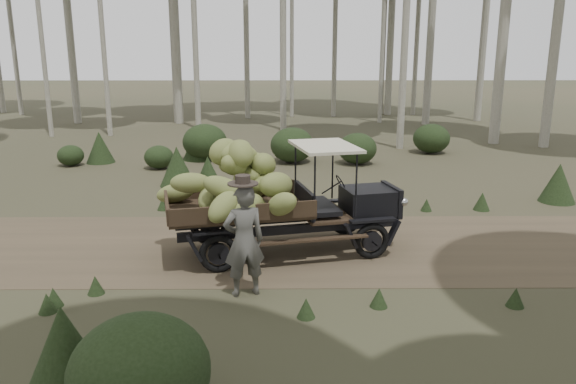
# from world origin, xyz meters

# --- Properties ---
(ground) EXTENTS (120.00, 120.00, 0.00)m
(ground) POSITION_xyz_m (0.00, 0.00, 0.00)
(ground) COLOR #473D2B
(ground) RESTS_ON ground
(dirt_track) EXTENTS (70.00, 4.00, 0.01)m
(dirt_track) POSITION_xyz_m (0.00, 0.00, 0.00)
(dirt_track) COLOR brown
(dirt_track) RESTS_ON ground
(banana_truck) EXTENTS (4.79, 2.73, 2.29)m
(banana_truck) POSITION_xyz_m (0.18, -0.45, 1.30)
(banana_truck) COLOR black
(banana_truck) RESTS_ON ground
(farmer) EXTENTS (0.74, 0.60, 1.92)m
(farmer) POSITION_xyz_m (-0.04, -2.19, 0.91)
(farmer) COLOR #504E49
(farmer) RESTS_ON ground
(undergrowth) EXTENTS (20.24, 20.82, 1.36)m
(undergrowth) POSITION_xyz_m (0.50, 0.56, 0.55)
(undergrowth) COLOR #233319
(undergrowth) RESTS_ON ground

